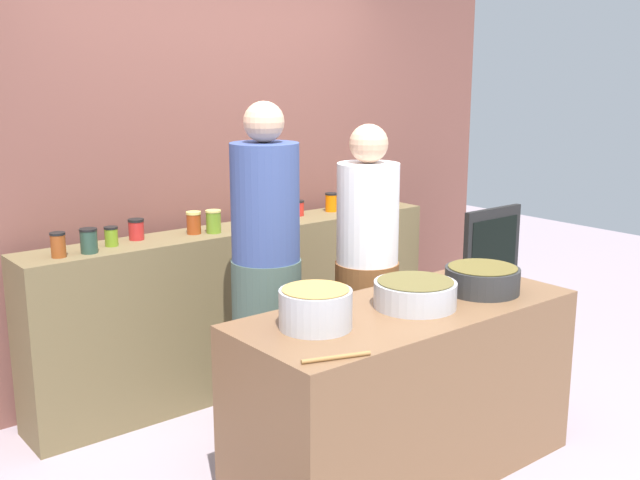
% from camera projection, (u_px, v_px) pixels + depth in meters
% --- Properties ---
extents(ground, '(12.00, 12.00, 0.00)m').
position_uv_depth(ground, '(362.00, 448.00, 3.92)').
color(ground, '#9B8A94').
extents(storefront_wall, '(4.80, 0.12, 3.00)m').
position_uv_depth(storefront_wall, '(210.00, 139.00, 4.69)').
color(storefront_wall, brown).
rests_on(storefront_wall, ground).
extents(display_shelf, '(2.70, 0.36, 1.00)m').
position_uv_depth(display_shelf, '(244.00, 306.00, 4.65)').
color(display_shelf, brown).
rests_on(display_shelf, ground).
extents(prep_table, '(1.70, 0.70, 0.84)m').
position_uv_depth(prep_table, '(405.00, 391.00, 3.60)').
color(prep_table, brown).
rests_on(prep_table, ground).
extents(preserve_jar_0, '(0.08, 0.08, 0.13)m').
position_uv_depth(preserve_jar_0, '(58.00, 245.00, 3.79)').
color(preserve_jar_0, brown).
rests_on(preserve_jar_0, display_shelf).
extents(preserve_jar_1, '(0.09, 0.09, 0.13)m').
position_uv_depth(preserve_jar_1, '(89.00, 241.00, 3.88)').
color(preserve_jar_1, '#284336').
rests_on(preserve_jar_1, display_shelf).
extents(preserve_jar_2, '(0.07, 0.07, 0.11)m').
position_uv_depth(preserve_jar_2, '(111.00, 236.00, 4.03)').
color(preserve_jar_2, olive).
rests_on(preserve_jar_2, display_shelf).
extents(preserve_jar_3, '(0.09, 0.09, 0.12)m').
position_uv_depth(preserve_jar_3, '(136.00, 229.00, 4.18)').
color(preserve_jar_3, red).
rests_on(preserve_jar_3, display_shelf).
extents(preserve_jar_4, '(0.09, 0.09, 0.13)m').
position_uv_depth(preserve_jar_4, '(194.00, 223.00, 4.33)').
color(preserve_jar_4, '#983B15').
rests_on(preserve_jar_4, display_shelf).
extents(preserve_jar_5, '(0.09, 0.09, 0.13)m').
position_uv_depth(preserve_jar_5, '(213.00, 221.00, 4.36)').
color(preserve_jar_5, olive).
rests_on(preserve_jar_5, display_shelf).
extents(preserve_jar_6, '(0.07, 0.07, 0.10)m').
position_uv_depth(preserve_jar_6, '(268.00, 216.00, 4.59)').
color(preserve_jar_6, olive).
rests_on(preserve_jar_6, display_shelf).
extents(preserve_jar_7, '(0.09, 0.09, 0.14)m').
position_uv_depth(preserve_jar_7, '(284.00, 207.00, 4.77)').
color(preserve_jar_7, gold).
rests_on(preserve_jar_7, display_shelf).
extents(preserve_jar_8, '(0.08, 0.08, 0.10)m').
position_uv_depth(preserve_jar_8, '(298.00, 208.00, 4.87)').
color(preserve_jar_8, red).
rests_on(preserve_jar_8, display_shelf).
extents(preserve_jar_9, '(0.08, 0.08, 0.12)m').
position_uv_depth(preserve_jar_9, '(331.00, 202.00, 5.01)').
color(preserve_jar_9, orange).
rests_on(preserve_jar_9, display_shelf).
extents(preserve_jar_10, '(0.08, 0.08, 0.11)m').
position_uv_depth(preserve_jar_10, '(388.00, 199.00, 5.18)').
color(preserve_jar_10, orange).
rests_on(preserve_jar_10, display_shelf).
extents(cooking_pot_left, '(0.32, 0.32, 0.17)m').
position_uv_depth(cooking_pot_left, '(316.00, 309.00, 3.21)').
color(cooking_pot_left, '#B7B7BC').
rests_on(cooking_pot_left, prep_table).
extents(cooking_pot_center, '(0.39, 0.39, 0.13)m').
position_uv_depth(cooking_pot_center, '(415.00, 294.00, 3.50)').
color(cooking_pot_center, '#B7B7BC').
rests_on(cooking_pot_center, prep_table).
extents(cooking_pot_right, '(0.37, 0.37, 0.13)m').
position_uv_depth(cooking_pot_right, '(482.00, 280.00, 3.74)').
color(cooking_pot_right, '#2D2D2D').
rests_on(cooking_pot_right, prep_table).
extents(wooden_spoon, '(0.27, 0.11, 0.02)m').
position_uv_depth(wooden_spoon, '(336.00, 357.00, 2.87)').
color(wooden_spoon, '#9E703D').
rests_on(wooden_spoon, prep_table).
extents(cook_with_tongs, '(0.36, 0.36, 1.78)m').
position_uv_depth(cook_with_tongs, '(267.00, 291.00, 3.89)').
color(cook_with_tongs, '#44584E').
rests_on(cook_with_tongs, ground).
extents(cook_in_cap, '(0.35, 0.35, 1.65)m').
position_uv_depth(cook_in_cap, '(367.00, 287.00, 4.17)').
color(cook_in_cap, brown).
rests_on(cook_in_cap, ground).
extents(chalkboard_sign, '(0.56, 0.05, 0.99)m').
position_uv_depth(chalkboard_sign, '(490.00, 277.00, 5.27)').
color(chalkboard_sign, black).
rests_on(chalkboard_sign, ground).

